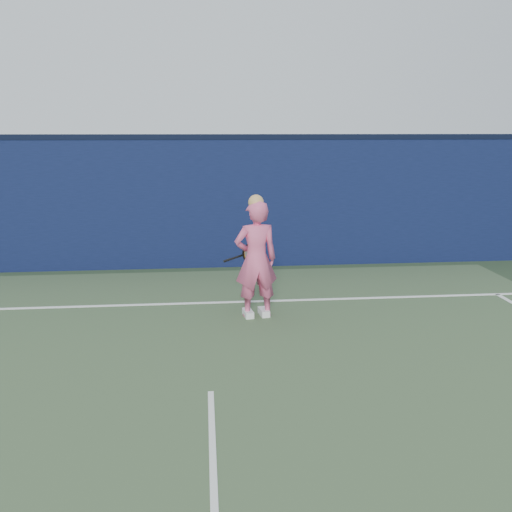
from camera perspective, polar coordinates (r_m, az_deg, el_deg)
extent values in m
plane|color=#273F27|center=(4.98, -4.60, -19.39)|extent=(80.00, 80.00, 0.00)
cube|color=#0C1537|center=(10.80, -5.33, 5.47)|extent=(24.00, 0.40, 2.50)
cube|color=black|center=(10.71, -5.48, 12.38)|extent=(24.00, 0.42, 0.10)
imported|color=#E75987|center=(7.79, 0.00, -0.38)|extent=(0.68, 0.50, 1.72)
sphere|color=tan|center=(7.64, 0.00, 5.67)|extent=(0.22, 0.22, 0.22)
cube|color=white|center=(8.05, 0.83, -5.93)|extent=(0.16, 0.29, 0.10)
cube|color=white|center=(7.99, -0.84, -6.07)|extent=(0.16, 0.29, 0.10)
torus|color=black|center=(8.21, -0.49, 0.33)|extent=(0.31, 0.17, 0.31)
torus|color=#C99012|center=(8.21, -0.49, 0.33)|extent=(0.25, 0.13, 0.26)
cylinder|color=beige|center=(8.21, -0.49, 0.33)|extent=(0.25, 0.12, 0.26)
cylinder|color=black|center=(8.19, -2.12, -0.14)|extent=(0.29, 0.09, 0.10)
cylinder|color=black|center=(8.19, -3.04, -0.45)|extent=(0.13, 0.07, 0.07)
cube|color=white|center=(8.63, -5.07, -4.92)|extent=(11.00, 0.08, 0.01)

